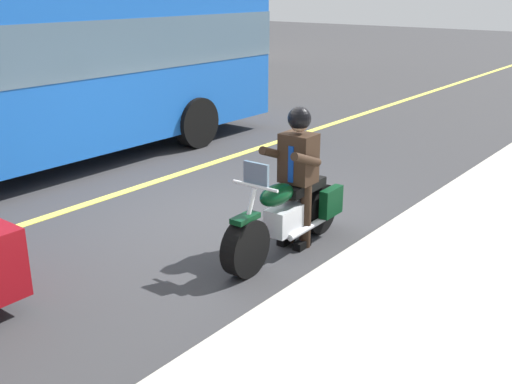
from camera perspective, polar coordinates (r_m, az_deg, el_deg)
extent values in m
plane|color=#333335|center=(8.38, -2.96, -2.56)|extent=(80.00, 80.00, 0.00)
cube|color=#E5DB4C|center=(9.74, -11.87, 0.20)|extent=(60.00, 0.16, 0.01)
cylinder|color=black|center=(6.67, -1.01, -5.29)|extent=(0.67, 0.22, 0.66)
cylinder|color=black|center=(7.87, 5.88, -1.53)|extent=(0.67, 0.22, 0.66)
cube|color=silver|center=(7.24, 2.85, -2.54)|extent=(0.57, 0.30, 0.32)
ellipsoid|color=black|center=(6.96, 1.98, -0.27)|extent=(0.57, 0.30, 0.24)
cube|color=black|center=(7.41, 4.40, 0.56)|extent=(0.71, 0.30, 0.12)
cube|color=black|center=(7.67, 7.14, -0.93)|extent=(0.40, 0.13, 0.36)
cube|color=black|center=(7.88, 4.36, -0.29)|extent=(0.40, 0.13, 0.36)
cylinder|color=silver|center=(6.58, -0.91, -3.09)|extent=(0.35, 0.06, 0.76)
cylinder|color=silver|center=(6.56, -0.08, 0.57)|extent=(0.05, 0.60, 0.04)
cube|color=black|center=(6.54, -1.02, -2.49)|extent=(0.36, 0.17, 0.06)
cylinder|color=silver|center=(7.45, 5.14, -3.27)|extent=(0.90, 0.11, 0.08)
cube|color=slate|center=(6.54, 0.02, 1.61)|extent=(0.05, 0.32, 0.28)
cylinder|color=black|center=(7.37, 4.71, -2.17)|extent=(0.14, 0.14, 0.84)
cube|color=black|center=(7.47, 4.38, -4.95)|extent=(0.26, 0.12, 0.10)
cylinder|color=black|center=(7.49, 3.15, -1.78)|extent=(0.14, 0.14, 0.84)
cube|color=black|center=(7.59, 2.85, -4.52)|extent=(0.26, 0.12, 0.10)
cube|color=black|center=(7.21, 4.05, 3.23)|extent=(0.33, 0.41, 0.60)
cube|color=navy|center=(7.10, 3.34, 2.64)|extent=(0.03, 0.07, 0.44)
cylinder|color=black|center=(6.94, 4.78, 3.08)|extent=(0.55, 0.12, 0.28)
cylinder|color=black|center=(7.17, 1.80, 3.66)|extent=(0.55, 0.12, 0.28)
sphere|color=tan|center=(7.11, 4.13, 6.56)|extent=(0.22, 0.22, 0.22)
sphere|color=black|center=(7.10, 4.14, 6.96)|extent=(0.28, 0.28, 0.28)
cube|color=blue|center=(10.86, -22.66, 10.69)|extent=(11.00, 2.50, 2.85)
cube|color=slate|center=(10.83, -22.88, 12.38)|extent=(11.04, 2.52, 0.90)
cylinder|color=black|center=(12.08, -5.68, 6.58)|extent=(1.00, 0.30, 1.00)
cylinder|color=black|center=(13.82, -12.97, 7.76)|extent=(1.00, 0.30, 1.00)
cube|color=slate|center=(24.11, -3.94, 16.38)|extent=(1.10, 0.06, 1.60)
cube|color=slate|center=(20.95, -12.63, 15.60)|extent=(1.10, 0.06, 1.60)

